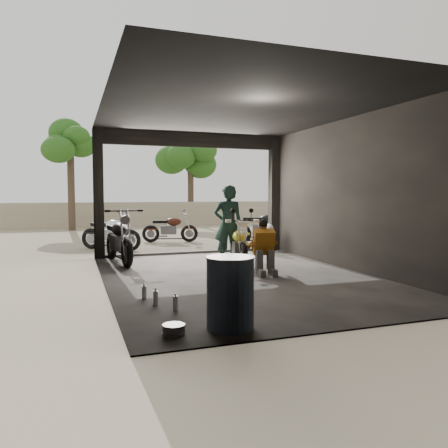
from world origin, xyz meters
TOP-DOWN VIEW (x-y plane):
  - ground at (0.00, 0.00)m, footprint 80.00×80.00m
  - garage at (0.00, 0.55)m, footprint 7.00×7.13m
  - boundary_wall at (0.00, 14.00)m, footprint 18.00×0.30m
  - tree_left at (-3.00, 12.50)m, footprint 2.20×2.20m
  - tree_right at (2.80, 14.00)m, footprint 2.20×2.20m
  - main_bike at (0.47, 1.22)m, footprint 0.99×1.73m
  - left_bike at (-2.00, 2.50)m, footprint 1.02×1.96m
  - outside_bike_a at (-1.97, 5.07)m, footprint 1.76×1.61m
  - outside_bike_b at (0.07, 6.45)m, footprint 1.72×1.04m
  - outside_bike_c at (2.70, 4.70)m, footprint 2.02×1.61m
  - rider at (0.36, 1.57)m, footprint 0.73×0.55m
  - mechanic at (0.58, 0.03)m, footprint 0.67×0.82m
  - stool at (2.00, 3.00)m, footprint 0.37×0.37m
  - helmet at (2.01, 2.95)m, footprint 0.33×0.34m
  - oil_drum at (-1.27, -3.00)m, footprint 0.73×0.73m
  - sign_post at (3.80, 3.60)m, footprint 0.83×0.08m

SIDE VIEW (x-z plane):
  - ground at x=0.00m, z-range 0.00..0.00m
  - oil_drum at x=-1.27m, z-range 0.00..0.87m
  - stool at x=2.00m, z-range 0.18..0.70m
  - mechanic at x=0.58m, z-range 0.00..1.06m
  - main_bike at x=0.47m, z-range 0.00..1.08m
  - outside_bike_b at x=0.07m, z-range 0.00..1.08m
  - outside_bike_a at x=-1.97m, z-range 0.00..1.15m
  - boundary_wall at x=0.00m, z-range 0.00..1.20m
  - left_bike at x=-2.00m, z-range 0.00..1.27m
  - outside_bike_c at x=2.70m, z-range 0.00..1.28m
  - helmet at x=2.01m, z-range 0.52..0.81m
  - rider at x=0.36m, z-range 0.00..1.81m
  - garage at x=0.00m, z-range -0.32..2.88m
  - sign_post at x=3.80m, z-range 0.44..2.93m
  - tree_right at x=2.80m, z-range 1.06..6.06m
  - tree_left at x=-3.00m, z-range 1.19..6.79m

